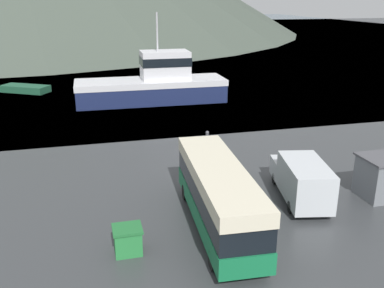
% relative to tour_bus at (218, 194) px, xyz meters
% --- Properties ---
extents(water_surface, '(240.00, 240.00, 0.00)m').
position_rel_tour_bus_xyz_m(water_surface, '(1.95, 135.00, -1.88)').
color(water_surface, '#475B6B').
rests_on(water_surface, ground).
extents(tour_bus, '(3.03, 10.21, 3.35)m').
position_rel_tour_bus_xyz_m(tour_bus, '(0.00, 0.00, 0.00)').
color(tour_bus, '#146B3D').
rests_on(tour_bus, ground).
extents(delivery_van, '(3.41, 6.59, 2.51)m').
position_rel_tour_bus_xyz_m(delivery_van, '(5.67, 1.85, -0.56)').
color(delivery_van, silver).
rests_on(delivery_van, ground).
extents(fishing_boat, '(16.71, 5.25, 9.75)m').
position_rel_tour_bus_xyz_m(fishing_boat, '(1.40, 28.44, 0.20)').
color(fishing_boat, '#19234C').
rests_on(fishing_boat, water_surface).
extents(storage_bin, '(1.36, 1.20, 1.32)m').
position_rel_tour_bus_xyz_m(storage_bin, '(-4.76, -1.23, -1.21)').
color(storage_bin, '#287F3D').
rests_on(storage_bin, ground).
extents(dock_kiosk, '(2.62, 2.43, 2.52)m').
position_rel_tour_bus_xyz_m(dock_kiosk, '(10.47, 1.03, -0.61)').
color(dock_kiosk, slate).
rests_on(dock_kiosk, ground).
extents(small_boat, '(6.29, 5.05, 0.83)m').
position_rel_tour_bus_xyz_m(small_boat, '(-13.44, 37.45, -1.46)').
color(small_boat, '#1E5138').
rests_on(small_boat, water_surface).
extents(mooring_bollard, '(0.28, 0.28, 0.90)m').
position_rel_tour_bus_xyz_m(mooring_bollard, '(3.30, 13.42, -1.39)').
color(mooring_bollard, '#4C4C51').
rests_on(mooring_bollard, ground).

